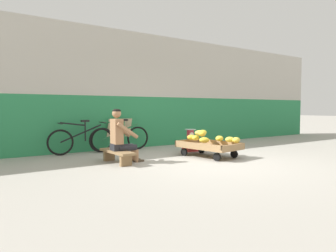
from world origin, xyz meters
name	(u,v)px	position (x,y,z in m)	size (l,w,h in m)	color
ground_plane	(213,163)	(0.00, 0.00, 0.00)	(80.00, 80.00, 0.00)	#A39E93
back_wall	(138,91)	(0.00, 3.27, 1.66)	(16.00, 0.30, 3.33)	#287F4C
banana_cart	(209,147)	(0.47, 0.68, 0.24)	(1.04, 1.54, 0.36)	#99754C
banana_pile	(209,137)	(0.53, 0.75, 0.47)	(0.91, 1.36, 0.26)	gold
low_bench	(117,154)	(-1.68, 1.13, 0.20)	(0.34, 1.11, 0.27)	olive
vendor_seated	(121,136)	(-1.59, 1.13, 0.57)	(0.70, 0.51, 1.14)	#9E704C
plastic_crate	(190,146)	(0.70, 1.67, 0.15)	(0.36, 0.28, 0.30)	red
weighing_scale	(190,134)	(0.70, 1.67, 0.45)	(0.30, 0.30, 0.29)	#28282D
bicycle_near_left	(81,140)	(-1.87, 2.83, 0.35)	(1.66, 0.48, 0.86)	black
bicycle_far_left	(121,138)	(-0.79, 2.82, 0.35)	(1.66, 0.48, 0.86)	black
sign_board	(119,134)	(-0.71, 3.11, 0.43)	(0.70, 0.30, 0.86)	#C6B289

